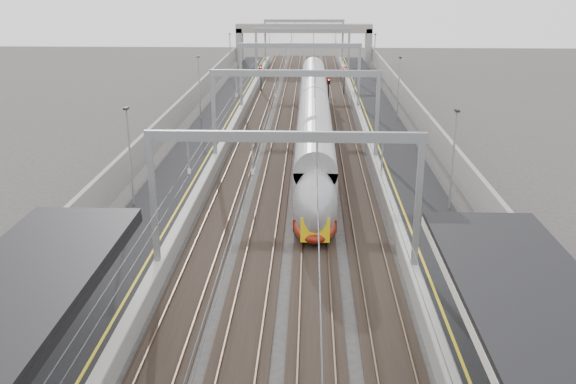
# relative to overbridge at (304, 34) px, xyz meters

# --- Properties ---
(platform_left) EXTENTS (4.00, 120.00, 1.00)m
(platform_left) POSITION_rel_overbridge_xyz_m (-8.00, -55.00, -4.81)
(platform_left) COLOR black
(platform_left) RESTS_ON ground
(platform_right) EXTENTS (4.00, 120.00, 1.00)m
(platform_right) POSITION_rel_overbridge_xyz_m (8.00, -55.00, -4.81)
(platform_right) COLOR black
(platform_right) RESTS_ON ground
(tracks) EXTENTS (11.40, 140.00, 0.20)m
(tracks) POSITION_rel_overbridge_xyz_m (0.00, -55.00, -5.26)
(tracks) COLOR black
(tracks) RESTS_ON ground
(overhead_line) EXTENTS (13.00, 140.00, 6.60)m
(overhead_line) POSITION_rel_overbridge_xyz_m (0.00, -48.38, 0.83)
(overhead_line) COLOR gray
(overhead_line) RESTS_ON platform_left
(overbridge) EXTENTS (22.00, 2.20, 6.90)m
(overbridge) POSITION_rel_overbridge_xyz_m (0.00, 0.00, 0.00)
(overbridge) COLOR gray
(overbridge) RESTS_ON ground
(wall_left) EXTENTS (0.30, 120.00, 3.20)m
(wall_left) POSITION_rel_overbridge_xyz_m (-11.20, -55.00, -3.71)
(wall_left) COLOR gray
(wall_left) RESTS_ON ground
(wall_right) EXTENTS (0.30, 120.00, 3.20)m
(wall_right) POSITION_rel_overbridge_xyz_m (11.20, -55.00, -3.71)
(wall_right) COLOR gray
(wall_right) RESTS_ON ground
(train) EXTENTS (2.54, 46.33, 4.03)m
(train) POSITION_rel_overbridge_xyz_m (1.50, -52.77, -3.33)
(train) COLOR maroon
(train) RESTS_ON ground
(bench) EXTENTS (0.55, 1.68, 0.85)m
(bench) POSITION_rel_overbridge_xyz_m (8.63, -87.20, -3.80)
(bench) COLOR black
(bench) RESTS_ON platform_right
(signal_green) EXTENTS (0.32, 0.32, 3.48)m
(signal_green) POSITION_rel_overbridge_xyz_m (-5.20, -24.43, -2.89)
(signal_green) COLOR black
(signal_green) RESTS_ON ground
(signal_red_near) EXTENTS (0.32, 0.32, 3.48)m
(signal_red_near) POSITION_rel_overbridge_xyz_m (3.20, -34.37, -2.89)
(signal_red_near) COLOR black
(signal_red_near) RESTS_ON ground
(signal_red_far) EXTENTS (0.32, 0.32, 3.48)m
(signal_red_far) POSITION_rel_overbridge_xyz_m (5.40, -25.45, -2.89)
(signal_red_far) COLOR black
(signal_red_far) RESTS_ON ground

